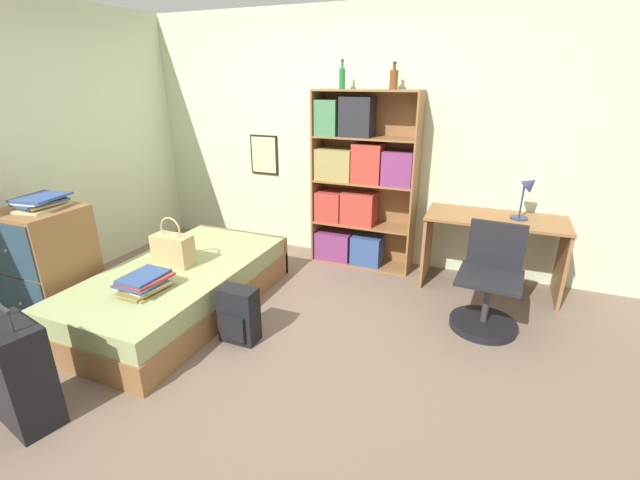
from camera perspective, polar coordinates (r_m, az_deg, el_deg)
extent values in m
plane|color=#756051|center=(3.64, -8.87, -11.09)|extent=(14.00, 14.00, 0.00)
cube|color=beige|center=(4.73, 1.58, 13.40)|extent=(10.00, 0.06, 2.60)
cube|color=black|center=(5.08, -7.45, 11.21)|extent=(0.34, 0.02, 0.44)
cube|color=beige|center=(5.07, -7.51, 11.18)|extent=(0.30, 0.01, 0.40)
cube|color=beige|center=(4.69, -33.73, 9.94)|extent=(0.06, 10.00, 2.60)
cube|color=olive|center=(3.97, -18.02, -7.21)|extent=(1.06, 2.05, 0.22)
cube|color=#9EAD70|center=(3.88, -18.34, -4.64)|extent=(1.03, 2.02, 0.17)
cube|color=olive|center=(4.66, -10.33, -1.11)|extent=(1.06, 0.04, 0.39)
cube|color=tan|center=(3.87, -19.00, -1.29)|extent=(0.34, 0.17, 0.27)
torus|color=tan|center=(3.80, -19.34, 1.43)|extent=(0.20, 0.02, 0.20)
cube|color=#99894C|center=(3.53, -22.06, -6.11)|extent=(0.33, 0.38, 0.01)
cube|color=#99894C|center=(3.51, -22.35, -6.04)|extent=(0.22, 0.36, 0.01)
cube|color=#99894C|center=(3.51, -22.21, -5.69)|extent=(0.31, 0.32, 0.02)
cube|color=beige|center=(3.50, -22.31, -5.56)|extent=(0.31, 0.33, 0.01)
cube|color=beige|center=(3.51, -22.24, -5.26)|extent=(0.21, 0.27, 0.02)
cube|color=silver|center=(3.51, -22.33, -5.03)|extent=(0.22, 0.27, 0.01)
cube|color=#334C84|center=(3.49, -22.46, -5.00)|extent=(0.29, 0.36, 0.01)
cube|color=#B2382D|center=(3.49, -22.25, -4.73)|extent=(0.32, 0.37, 0.02)
cube|color=#334C84|center=(3.49, -22.46, -4.46)|extent=(0.26, 0.34, 0.02)
cube|color=black|center=(3.08, -35.15, -14.45)|extent=(0.45, 0.32, 0.64)
cylinder|color=#2D2D33|center=(2.80, -35.93, -8.89)|extent=(0.01, 0.01, 0.12)
cube|color=olive|center=(4.19, -32.46, -2.67)|extent=(0.59, 0.54, 0.94)
cube|color=#284256|center=(4.14, -34.92, -6.89)|extent=(0.55, 0.01, 0.43)
sphere|color=#B2A893|center=(4.14, -35.05, -6.95)|extent=(0.02, 0.02, 0.02)
cube|color=#284256|center=(3.98, -36.23, -1.09)|extent=(0.55, 0.01, 0.43)
sphere|color=#B2A893|center=(3.98, -36.37, -1.15)|extent=(0.02, 0.02, 0.02)
cube|color=beige|center=(4.04, -33.04, 3.65)|extent=(0.29, 0.39, 0.02)
cube|color=#427A4C|center=(4.06, -32.99, 3.99)|extent=(0.22, 0.28, 0.02)
cube|color=gold|center=(4.03, -33.15, 4.07)|extent=(0.24, 0.31, 0.01)
cube|color=#334C84|center=(4.03, -33.24, 4.28)|extent=(0.27, 0.36, 0.02)
cube|color=silver|center=(4.04, -33.39, 4.54)|extent=(0.28, 0.35, 0.02)
cube|color=#334C84|center=(4.03, -33.18, 4.83)|extent=(0.34, 0.39, 0.02)
cube|color=olive|center=(4.63, -0.34, 8.26)|extent=(0.02, 0.34, 1.81)
cube|color=olive|center=(4.34, 12.53, 6.94)|extent=(0.02, 0.34, 1.81)
cube|color=olive|center=(4.61, 6.50, 8.09)|extent=(1.06, 0.01, 1.81)
cube|color=olive|center=(4.74, 5.51, -2.93)|extent=(1.02, 0.34, 0.02)
cube|color=olive|center=(4.58, 5.69, 2.15)|extent=(1.02, 0.34, 0.02)
cube|color=olive|center=(4.46, 5.90, 7.67)|extent=(1.02, 0.34, 0.02)
cube|color=olive|center=(4.38, 6.12, 13.43)|extent=(1.02, 0.34, 0.02)
cube|color=olive|center=(4.35, 6.35, 19.23)|extent=(1.02, 0.34, 0.02)
cube|color=#7A336B|center=(4.75, 1.96, -0.67)|extent=(0.38, 0.25, 0.30)
cube|color=#334C84|center=(4.64, 6.31, -1.27)|extent=(0.31, 0.25, 0.31)
cube|color=#B2382D|center=(4.63, 1.39, 4.61)|extent=(0.28, 0.25, 0.32)
cube|color=#B2382D|center=(4.52, 5.24, 4.28)|extent=(0.35, 0.25, 0.34)
cube|color=#99894C|center=(4.50, 2.10, 10.07)|extent=(0.38, 0.25, 0.32)
cube|color=#B2382D|center=(4.39, 6.46, 10.16)|extent=(0.29, 0.25, 0.39)
cube|color=#7A336B|center=(4.32, 10.45, 9.39)|extent=(0.30, 0.25, 0.33)
cube|color=#427A4C|center=(4.47, 1.19, 16.02)|extent=(0.23, 0.25, 0.34)
cube|color=#232328|center=(4.37, 5.02, 16.06)|extent=(0.31, 0.25, 0.38)
cylinder|color=#1E6B2D|center=(4.42, 2.97, 20.68)|extent=(0.06, 0.06, 0.19)
cylinder|color=#1E6B2D|center=(4.42, 3.00, 22.28)|extent=(0.02, 0.02, 0.06)
cylinder|color=#232328|center=(4.42, 3.01, 22.80)|extent=(0.03, 0.03, 0.02)
cylinder|color=brown|center=(4.30, 9.81, 20.31)|extent=(0.08, 0.08, 0.17)
cylinder|color=brown|center=(4.30, 9.91, 21.79)|extent=(0.03, 0.03, 0.05)
cylinder|color=#232328|center=(4.30, 9.94, 22.27)|extent=(0.04, 0.04, 0.02)
cube|color=olive|center=(4.23, 22.44, 2.67)|extent=(1.23, 0.57, 0.02)
cube|color=olive|center=(4.37, 14.07, -0.77)|extent=(0.03, 0.53, 0.69)
cube|color=olive|center=(4.39, 29.50, -2.85)|extent=(0.03, 0.53, 0.69)
cylinder|color=navy|center=(4.25, 24.99, 2.68)|extent=(0.15, 0.15, 0.02)
cylinder|color=navy|center=(4.21, 25.30, 4.66)|extent=(0.02, 0.02, 0.29)
cone|color=navy|center=(4.18, 26.27, 6.79)|extent=(0.16, 0.13, 0.16)
cylinder|color=black|center=(3.78, 20.87, -10.44)|extent=(0.53, 0.53, 0.06)
cylinder|color=#333338|center=(3.70, 21.24, -7.95)|extent=(0.05, 0.05, 0.43)
cube|color=black|center=(3.60, 21.71, -4.71)|extent=(0.51, 0.51, 0.03)
cube|color=black|center=(3.73, 22.48, -0.54)|extent=(0.43, 0.07, 0.37)
cube|color=black|center=(3.36, -10.74, -9.74)|extent=(0.29, 0.17, 0.44)
cube|color=black|center=(3.32, -11.59, -11.49)|extent=(0.20, 0.03, 0.20)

